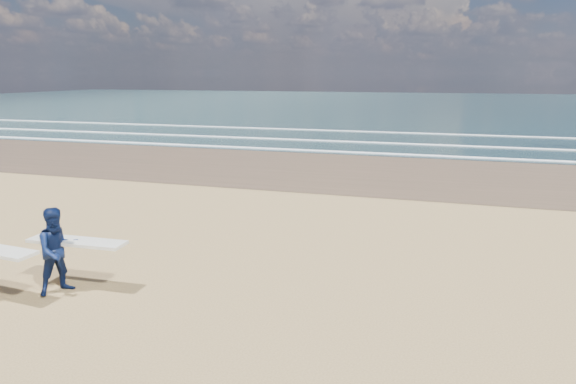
% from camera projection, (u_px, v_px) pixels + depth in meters
% --- Properties ---
extents(ocean, '(220.00, 100.00, 0.02)m').
position_uv_depth(ocean, '(539.00, 107.00, 71.04)').
color(ocean, '#172E33').
rests_on(ocean, ground).
extents(surfer_far, '(2.22, 1.22, 1.86)m').
position_uv_depth(surfer_far, '(60.00, 250.00, 10.82)').
color(surfer_far, '#0B173E').
rests_on(surfer_far, ground).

